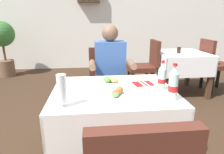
{
  "coord_description": "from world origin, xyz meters",
  "views": [
    {
      "loc": [
        -0.11,
        -1.55,
        1.32
      ],
      "look_at": [
        0.06,
        0.07,
        0.83
      ],
      "focal_mm": 30.89,
      "sensor_mm": 36.0,
      "label": 1
    }
  ],
  "objects": [
    {
      "name": "seated_diner_far",
      "position": [
        0.1,
        0.66,
        0.71
      ],
      "size": [
        0.5,
        0.46,
        1.26
      ],
      "color": "#282D42",
      "rests_on": "ground"
    },
    {
      "name": "background_table_tumbler",
      "position": [
        1.39,
        1.63,
        0.81
      ],
      "size": [
        0.06,
        0.06,
        0.11
      ],
      "primitive_type": "cylinder",
      "color": "black",
      "rests_on": "background_dining_table"
    },
    {
      "name": "cola_bottle_secondary",
      "position": [
        0.46,
        -0.3,
        0.87
      ],
      "size": [
        0.07,
        0.07,
        0.27
      ],
      "color": "silver",
      "rests_on": "main_dining_table"
    },
    {
      "name": "napkin_cutlery_set",
      "position": [
        0.34,
        0.08,
        0.76
      ],
      "size": [
        0.19,
        0.2,
        0.01
      ],
      "color": "maroon",
      "rests_on": "main_dining_table"
    },
    {
      "name": "plate_near_camera",
      "position": [
        0.07,
        -0.18,
        0.77
      ],
      "size": [
        0.26,
        0.26,
        0.07
      ],
      "color": "white",
      "rests_on": "main_dining_table"
    },
    {
      "name": "potted_plant_corner",
      "position": [
        -2.15,
        3.18,
        0.83
      ],
      "size": [
        0.58,
        0.58,
        1.29
      ],
      "color": "brown",
      "rests_on": "ground"
    },
    {
      "name": "background_chair_right",
      "position": [
        2.11,
        1.71,
        0.55
      ],
      "size": [
        0.5,
        0.44,
        0.97
      ],
      "color": "#4C2319",
      "rests_on": "ground"
    },
    {
      "name": "background_dining_table",
      "position": [
        1.47,
        1.71,
        0.56
      ],
      "size": [
        0.87,
        0.87,
        0.75
      ],
      "color": "white",
      "rests_on": "ground"
    },
    {
      "name": "plate_far_diner",
      "position": [
        0.04,
        0.13,
        0.77
      ],
      "size": [
        0.25,
        0.25,
        0.06
      ],
      "color": "white",
      "rests_on": "main_dining_table"
    },
    {
      "name": "main_dining_table",
      "position": [
        0.06,
        -0.03,
        0.57
      ],
      "size": [
        1.01,
        0.83,
        0.75
      ],
      "color": "white",
      "rests_on": "ground"
    },
    {
      "name": "beer_glass_left",
      "position": [
        -0.32,
        -0.33,
        0.87
      ],
      "size": [
        0.07,
        0.07,
        0.23
      ],
      "color": "white",
      "rests_on": "main_dining_table"
    },
    {
      "name": "background_chair_left",
      "position": [
        0.83,
        1.71,
        0.55
      ],
      "size": [
        0.5,
        0.44,
        0.97
      ],
      "color": "#4C2319",
      "rests_on": "ground"
    },
    {
      "name": "cola_bottle_primary",
      "position": [
        0.46,
        -0.08,
        0.86
      ],
      "size": [
        0.06,
        0.06,
        0.25
      ],
      "color": "silver",
      "rests_on": "main_dining_table"
    },
    {
      "name": "chair_far_diner_seat",
      "position": [
        0.06,
        0.77,
        0.55
      ],
      "size": [
        0.44,
        0.5,
        0.97
      ],
      "color": "#4C2319",
      "rests_on": "ground"
    },
    {
      "name": "back_wall",
      "position": [
        0.0,
        3.87,
        1.4
      ],
      "size": [
        11.0,
        0.12,
        2.8
      ],
      "primitive_type": "cube",
      "color": "silver",
      "rests_on": "ground"
    }
  ]
}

